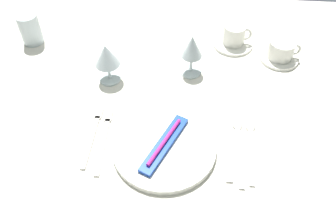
{
  "coord_description": "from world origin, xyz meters",
  "views": [
    {
      "loc": [
        0.07,
        -0.83,
        1.53
      ],
      "look_at": [
        0.01,
        -0.13,
        0.76
      ],
      "focal_mm": 38.76,
      "sensor_mm": 36.0,
      "label": 1
    }
  ],
  "objects_px": {
    "coffee_cup_left": "(235,34)",
    "spoon_soup": "(239,144)",
    "toothbrush_package": "(164,144)",
    "spoon_dessert": "(251,143)",
    "fork_outer": "(104,138)",
    "dinner_plate": "(164,148)",
    "wine_glass_centre": "(107,57)",
    "wine_glass_left": "(192,49)",
    "fork_inner": "(93,134)",
    "drink_tumbler": "(30,30)",
    "coffee_cup_right": "(282,49)",
    "dinner_knife": "(228,148)"
  },
  "relations": [
    {
      "from": "dinner_plate",
      "to": "wine_glass_centre",
      "type": "bearing_deg",
      "value": 126.92
    },
    {
      "from": "dinner_plate",
      "to": "coffee_cup_left",
      "type": "bearing_deg",
      "value": 67.11
    },
    {
      "from": "spoon_soup",
      "to": "wine_glass_centre",
      "type": "distance_m",
      "value": 0.47
    },
    {
      "from": "coffee_cup_left",
      "to": "drink_tumbler",
      "type": "bearing_deg",
      "value": -176.78
    },
    {
      "from": "fork_inner",
      "to": "spoon_dessert",
      "type": "height_order",
      "value": "spoon_dessert"
    },
    {
      "from": "toothbrush_package",
      "to": "drink_tumbler",
      "type": "distance_m",
      "value": 0.67
    },
    {
      "from": "fork_outer",
      "to": "dinner_plate",
      "type": "bearing_deg",
      "value": -7.61
    },
    {
      "from": "dinner_knife",
      "to": "spoon_dessert",
      "type": "relative_size",
      "value": 1.03
    },
    {
      "from": "fork_inner",
      "to": "wine_glass_centre",
      "type": "relative_size",
      "value": 1.6
    },
    {
      "from": "fork_inner",
      "to": "wine_glass_centre",
      "type": "height_order",
      "value": "wine_glass_centre"
    },
    {
      "from": "dinner_knife",
      "to": "coffee_cup_right",
      "type": "distance_m",
      "value": 0.44
    },
    {
      "from": "spoon_soup",
      "to": "wine_glass_centre",
      "type": "relative_size",
      "value": 1.7
    },
    {
      "from": "fork_outer",
      "to": "dinner_knife",
      "type": "xyz_separation_m",
      "value": [
        0.34,
        -0.01,
        0.0
      ]
    },
    {
      "from": "dinner_knife",
      "to": "coffee_cup_left",
      "type": "bearing_deg",
      "value": 86.19
    },
    {
      "from": "fork_outer",
      "to": "toothbrush_package",
      "type": "bearing_deg",
      "value": -7.61
    },
    {
      "from": "dinner_plate",
      "to": "coffee_cup_right",
      "type": "height_order",
      "value": "coffee_cup_right"
    },
    {
      "from": "wine_glass_centre",
      "to": "coffee_cup_right",
      "type": "bearing_deg",
      "value": 14.99
    },
    {
      "from": "dinner_knife",
      "to": "spoon_soup",
      "type": "height_order",
      "value": "spoon_soup"
    },
    {
      "from": "spoon_soup",
      "to": "coffee_cup_left",
      "type": "relative_size",
      "value": 2.32
    },
    {
      "from": "spoon_soup",
      "to": "wine_glass_centre",
      "type": "xyz_separation_m",
      "value": [
        -0.4,
        0.23,
        0.09
      ]
    },
    {
      "from": "fork_outer",
      "to": "wine_glass_left",
      "type": "relative_size",
      "value": 1.6
    },
    {
      "from": "coffee_cup_left",
      "to": "spoon_soup",
      "type": "bearing_deg",
      "value": -90.15
    },
    {
      "from": "coffee_cup_right",
      "to": "fork_outer",
      "type": "bearing_deg",
      "value": -143.39
    },
    {
      "from": "fork_outer",
      "to": "spoon_soup",
      "type": "bearing_deg",
      "value": 1.97
    },
    {
      "from": "fork_outer",
      "to": "coffee_cup_right",
      "type": "height_order",
      "value": "coffee_cup_right"
    },
    {
      "from": "fork_inner",
      "to": "spoon_dessert",
      "type": "bearing_deg",
      "value": 0.38
    },
    {
      "from": "fork_inner",
      "to": "toothbrush_package",
      "type": "bearing_deg",
      "value": -9.98
    },
    {
      "from": "coffee_cup_left",
      "to": "drink_tumbler",
      "type": "relative_size",
      "value": 0.91
    },
    {
      "from": "dinner_knife",
      "to": "coffee_cup_right",
      "type": "bearing_deg",
      "value": 65.02
    },
    {
      "from": "drink_tumbler",
      "to": "spoon_soup",
      "type": "bearing_deg",
      "value": -29.62
    },
    {
      "from": "dinner_knife",
      "to": "spoon_soup",
      "type": "relative_size",
      "value": 0.98
    },
    {
      "from": "toothbrush_package",
      "to": "spoon_soup",
      "type": "xyz_separation_m",
      "value": [
        0.2,
        0.04,
        -0.02
      ]
    },
    {
      "from": "fork_outer",
      "to": "dinner_knife",
      "type": "height_order",
      "value": "same"
    },
    {
      "from": "wine_glass_left",
      "to": "fork_inner",
      "type": "bearing_deg",
      "value": -132.51
    },
    {
      "from": "fork_inner",
      "to": "drink_tumbler",
      "type": "bearing_deg",
      "value": 127.08
    },
    {
      "from": "toothbrush_package",
      "to": "wine_glass_left",
      "type": "bearing_deg",
      "value": 79.85
    },
    {
      "from": "dinner_plate",
      "to": "wine_glass_left",
      "type": "height_order",
      "value": "wine_glass_left"
    },
    {
      "from": "wine_glass_centre",
      "to": "drink_tumbler",
      "type": "height_order",
      "value": "wine_glass_centre"
    },
    {
      "from": "dinner_plate",
      "to": "wine_glass_centre",
      "type": "distance_m",
      "value": 0.34
    },
    {
      "from": "drink_tumbler",
      "to": "fork_outer",
      "type": "bearing_deg",
      "value": -50.83
    },
    {
      "from": "wine_glass_left",
      "to": "dinner_knife",
      "type": "bearing_deg",
      "value": -69.5
    },
    {
      "from": "dinner_plate",
      "to": "wine_glass_left",
      "type": "xyz_separation_m",
      "value": [
        0.06,
        0.32,
        0.09
      ]
    },
    {
      "from": "toothbrush_package",
      "to": "wine_glass_left",
      "type": "xyz_separation_m",
      "value": [
        0.06,
        0.32,
        0.07
      ]
    },
    {
      "from": "fork_inner",
      "to": "wine_glass_centre",
      "type": "xyz_separation_m",
      "value": [
        0.01,
        0.23,
        0.09
      ]
    },
    {
      "from": "toothbrush_package",
      "to": "fork_inner",
      "type": "relative_size",
      "value": 0.96
    },
    {
      "from": "toothbrush_package",
      "to": "spoon_dessert",
      "type": "xyz_separation_m",
      "value": [
        0.23,
        0.04,
        -0.02
      ]
    },
    {
      "from": "toothbrush_package",
      "to": "wine_glass_left",
      "type": "distance_m",
      "value": 0.33
    },
    {
      "from": "spoon_dessert",
      "to": "coffee_cup_right",
      "type": "height_order",
      "value": "coffee_cup_right"
    },
    {
      "from": "wine_glass_centre",
      "to": "wine_glass_left",
      "type": "distance_m",
      "value": 0.26
    },
    {
      "from": "toothbrush_package",
      "to": "spoon_dessert",
      "type": "relative_size",
      "value": 0.95
    }
  ]
}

